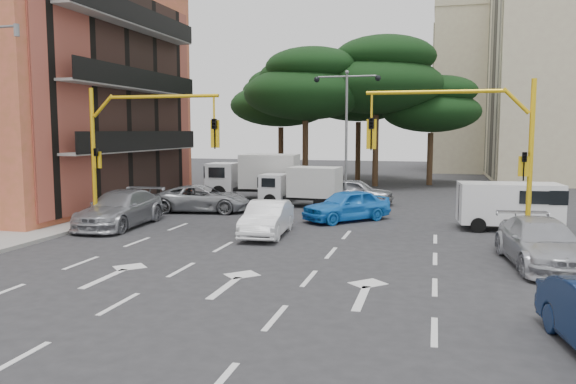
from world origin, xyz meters
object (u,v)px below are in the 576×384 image
at_px(car_white_hatch, 267,219).
at_px(car_blue_compact, 347,205).
at_px(van_white, 509,206).
at_px(street_lamp_center, 347,111).
at_px(car_silver_cross_a, 202,199).
at_px(signal_mast_left, 131,139).
at_px(signal_mast_right, 477,140).
at_px(car_silver_wagon, 120,209).
at_px(box_truck_b, 301,187).
at_px(car_silver_parked, 541,243).
at_px(box_truck_a, 254,177).
at_px(car_silver_cross_b, 355,192).

height_order(car_white_hatch, car_blue_compact, car_blue_compact).
relative_size(car_white_hatch, van_white, 1.03).
bearing_deg(street_lamp_center, car_silver_cross_a, -128.64).
bearing_deg(signal_mast_left, van_white, 16.12).
bearing_deg(signal_mast_left, car_blue_compact, 31.49).
relative_size(signal_mast_right, street_lamp_center, 0.77).
height_order(street_lamp_center, car_silver_cross_a, street_lamp_center).
bearing_deg(van_white, signal_mast_left, -79.19).
xyz_separation_m(car_white_hatch, car_silver_wagon, (-6.91, 0.41, 0.09)).
bearing_deg(signal_mast_left, box_truck_b, 62.35).
height_order(car_white_hatch, car_silver_cross_a, same).
bearing_deg(box_truck_b, signal_mast_left, 156.73).
bearing_deg(van_white, car_silver_parked, -3.58).
xyz_separation_m(car_blue_compact, car_silver_cross_a, (-7.77, 1.05, -0.04)).
bearing_deg(car_silver_wagon, street_lamp_center, 55.95).
distance_m(car_blue_compact, car_silver_parked, 10.24).
height_order(signal_mast_left, car_silver_cross_a, signal_mast_left).
height_order(signal_mast_right, signal_mast_left, same).
xyz_separation_m(street_lamp_center, car_silver_wagon, (-8.00, -13.04, -4.64)).
bearing_deg(box_truck_b, van_white, -111.84).
bearing_deg(car_silver_wagon, car_white_hatch, -5.88).
distance_m(street_lamp_center, van_white, 13.54).
xyz_separation_m(car_white_hatch, box_truck_a, (-4.33, 11.45, 0.70)).
relative_size(signal_mast_right, box_truck_a, 1.06).
distance_m(van_white, box_truck_b, 11.51).
bearing_deg(street_lamp_center, car_silver_wagon, -121.52).
height_order(car_silver_cross_b, van_white, van_white).
height_order(van_white, box_truck_b, box_truck_b).
relative_size(street_lamp_center, car_silver_parked, 1.54).
relative_size(car_silver_cross_b, van_white, 1.07).
relative_size(signal_mast_left, car_blue_compact, 1.38).
distance_m(car_silver_parked, box_truck_b, 15.73).
height_order(car_white_hatch, box_truck_b, box_truck_b).
height_order(car_silver_cross_b, box_truck_b, box_truck_b).
xyz_separation_m(car_blue_compact, car_silver_cross_b, (-0.45, 5.95, 0.01)).
distance_m(car_silver_cross_a, car_silver_cross_b, 8.81).
bearing_deg(car_silver_cross_a, car_white_hatch, -145.80).
height_order(car_silver_cross_a, box_truck_b, box_truck_b).
height_order(car_blue_compact, box_truck_b, box_truck_b).
relative_size(car_silver_wagon, box_truck_b, 1.20).
distance_m(street_lamp_center, car_silver_cross_b, 5.65).
bearing_deg(car_silver_cross_b, van_white, -129.95).
relative_size(street_lamp_center, car_white_hatch, 1.84).
bearing_deg(car_white_hatch, car_blue_compact, 56.17).
distance_m(car_white_hatch, box_truck_a, 12.26).
height_order(signal_mast_left, van_white, signal_mast_left).
bearing_deg(van_white, car_silver_cross_a, -101.77).
bearing_deg(car_silver_wagon, car_blue_compact, 20.87).
height_order(street_lamp_center, van_white, street_lamp_center).
bearing_deg(car_silver_cross_a, signal_mast_right, -124.09).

